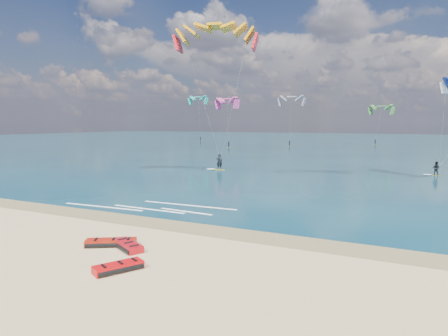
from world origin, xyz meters
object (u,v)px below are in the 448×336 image
at_px(packed_kite_left, 111,246).
at_px(kitesurfer_main, 218,97).
at_px(packed_kite_right, 118,271).
at_px(packed_kite_mid, 128,249).

height_order(packed_kite_left, kitesurfer_main, kitesurfer_main).
bearing_deg(packed_kite_left, packed_kite_right, -74.58).
xyz_separation_m(packed_kite_left, packed_kite_mid, (1.06, -0.04, 0.00)).
distance_m(packed_kite_mid, packed_kite_right, 2.85).
height_order(packed_kite_mid, kitesurfer_main, kitesurfer_main).
bearing_deg(packed_kite_mid, packed_kite_right, -31.21).
bearing_deg(packed_kite_mid, kitesurfer_main, 134.54).
distance_m(packed_kite_left, kitesurfer_main, 28.15).
xyz_separation_m(packed_kite_left, kitesurfer_main, (-7.15, 25.76, 8.81)).
distance_m(packed_kite_right, kitesurfer_main, 31.11).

